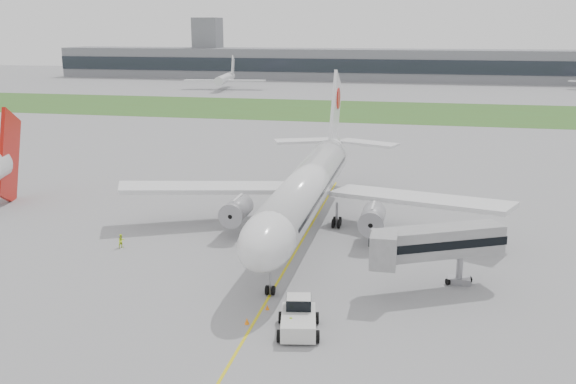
% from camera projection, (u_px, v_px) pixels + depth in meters
% --- Properties ---
extents(ground, '(600.00, 600.00, 0.00)m').
position_uv_depth(ground, '(301.00, 243.00, 73.58)').
color(ground, gray).
rests_on(ground, ground).
extents(apron_markings, '(70.00, 70.00, 0.04)m').
position_uv_depth(apron_markings, '(292.00, 258.00, 68.85)').
color(apron_markings, gold).
rests_on(apron_markings, ground).
extents(grass_strip, '(600.00, 50.00, 0.02)m').
position_uv_depth(grass_strip, '(378.00, 111.00, 187.22)').
color(grass_strip, '#3C5C22').
rests_on(grass_strip, ground).
extents(terminal_building, '(320.00, 22.30, 14.00)m').
position_uv_depth(terminal_building, '(397.00, 65.00, 289.50)').
color(terminal_building, slate).
rests_on(terminal_building, ground).
extents(control_tower, '(12.00, 12.00, 56.00)m').
position_uv_depth(control_tower, '(209.00, 77.00, 311.33)').
color(control_tower, slate).
rests_on(control_tower, ground).
extents(airliner, '(48.13, 53.95, 17.88)m').
position_uv_depth(airliner, '(309.00, 185.00, 76.78)').
color(airliner, silver).
rests_on(airliner, ground).
extents(pushback_tug, '(4.09, 5.39, 2.54)m').
position_uv_depth(pushback_tug, '(299.00, 317.00, 52.17)').
color(pushback_tug, silver).
rests_on(pushback_tug, ground).
extents(jet_bridge, '(12.68, 9.10, 6.22)m').
position_uv_depth(jet_bridge, '(431.00, 244.00, 59.39)').
color(jet_bridge, '#97979A').
rests_on(jet_bridge, ground).
extents(safety_cone_left, '(0.41, 0.41, 0.56)m').
position_uv_depth(safety_cone_left, '(247.00, 321.00, 53.49)').
color(safety_cone_left, orange).
rests_on(safety_cone_left, ground).
extents(safety_cone_right, '(0.35, 0.35, 0.48)m').
position_uv_depth(safety_cone_right, '(267.00, 307.00, 56.23)').
color(safety_cone_right, orange).
rests_on(safety_cone_right, ground).
extents(ground_crew_near, '(0.67, 0.52, 1.65)m').
position_uv_depth(ground_crew_near, '(291.00, 326.00, 51.31)').
color(ground_crew_near, '#99CD22').
rests_on(ground_crew_near, ground).
extents(ground_crew_far, '(0.94, 0.98, 1.60)m').
position_uv_depth(ground_crew_far, '(121.00, 241.00, 71.80)').
color(ground_crew_far, '#D3F629').
rests_on(ground_crew_far, ground).
extents(distant_aircraft_left, '(35.24, 32.01, 12.18)m').
position_uv_depth(distant_aircraft_left, '(225.00, 89.00, 251.68)').
color(distant_aircraft_left, silver).
rests_on(distant_aircraft_left, ground).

